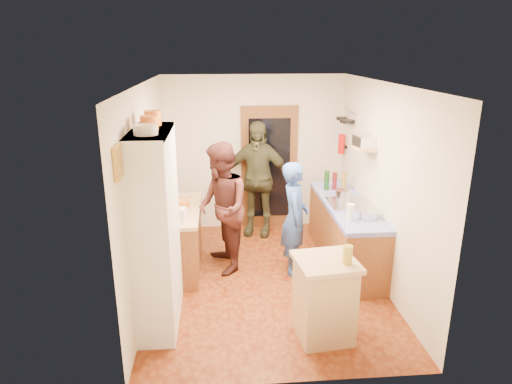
{
  "coord_description": "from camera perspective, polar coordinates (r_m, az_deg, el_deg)",
  "views": [
    {
      "loc": [
        -0.6,
        -5.5,
        3.01
      ],
      "look_at": [
        -0.13,
        0.15,
        1.2
      ],
      "focal_mm": 32.0,
      "sensor_mm": 36.0,
      "label": 1
    }
  ],
  "objects": [
    {
      "name": "right_counter_base",
      "position": [
        6.78,
        11.03,
        -5.15
      ],
      "size": [
        0.6,
        2.2,
        0.84
      ],
      "primitive_type": "cube",
      "color": "brown",
      "rests_on": "ground"
    },
    {
      "name": "pan_rail",
      "position": [
        7.39,
        11.62,
        9.83
      ],
      "size": [
        0.02,
        0.65,
        0.02
      ],
      "primitive_type": "cylinder",
      "rotation": [
        1.57,
        0.0,
        0.0
      ],
      "color": "silver",
      "rests_on": "wall_right"
    },
    {
      "name": "floor",
      "position": [
        6.3,
        1.28,
        -10.97
      ],
      "size": [
        3.0,
        4.0,
        0.02
      ],
      "primitive_type": "cube",
      "color": "brown",
      "rests_on": "ground"
    },
    {
      "name": "fire_extinguisher",
      "position": [
        7.63,
        10.64,
        5.93
      ],
      "size": [
        0.11,
        0.11,
        0.32
      ],
      "primitive_type": "cylinder",
      "color": "red",
      "rests_on": "wall_right"
    },
    {
      "name": "bottle_c",
      "position": [
        7.13,
        10.94,
        1.3
      ],
      "size": [
        0.09,
        0.09,
        0.28
      ],
      "primitive_type": "cylinder",
      "rotation": [
        0.0,
        0.0,
        -0.32
      ],
      "color": "olive",
      "rests_on": "right_counter_top"
    },
    {
      "name": "radio",
      "position": [
        6.39,
        13.35,
        6.17
      ],
      "size": [
        0.25,
        0.32,
        0.15
      ],
      "primitive_type": "cube",
      "rotation": [
        0.0,
        0.0,
        0.11
      ],
      "color": "silver",
      "rests_on": "wall_shelf"
    },
    {
      "name": "island_base",
      "position": [
        5.05,
        8.51,
        -13.29
      ],
      "size": [
        0.61,
        0.61,
        0.86
      ],
      "primitive_type": "cube",
      "rotation": [
        0.0,
        0.0,
        0.13
      ],
      "color": "tan",
      "rests_on": "ground"
    },
    {
      "name": "island_top",
      "position": [
        4.83,
        8.76,
        -8.65
      ],
      "size": [
        0.69,
        0.69,
        0.05
      ],
      "primitive_type": "cube",
      "rotation": [
        0.0,
        0.0,
        0.13
      ],
      "color": "tan",
      "rests_on": "island_base"
    },
    {
      "name": "bottle_a",
      "position": [
        7.11,
        8.82,
        1.44
      ],
      "size": [
        0.09,
        0.09,
        0.3
      ],
      "primitive_type": "cylinder",
      "rotation": [
        0.0,
        0.0,
        -0.25
      ],
      "color": "#143F14",
      "rests_on": "right_counter_top"
    },
    {
      "name": "chopping_board",
      "position": [
        6.84,
        -9.42,
        -0.45
      ],
      "size": [
        0.34,
        0.28,
        0.02
      ],
      "primitive_type": "cube",
      "rotation": [
        0.0,
        0.0,
        -0.21
      ],
      "color": "tan",
      "rests_on": "left_counter_top"
    },
    {
      "name": "hutch_body",
      "position": [
        5.12,
        -12.33,
        -4.66
      ],
      "size": [
        0.4,
        1.2,
        2.2
      ],
      "primitive_type": "cube",
      "color": "white",
      "rests_on": "ground"
    },
    {
      "name": "person_hob",
      "position": [
        6.23,
        5.14,
        -3.35
      ],
      "size": [
        0.45,
        0.62,
        1.57
      ],
      "primitive_type": "imported",
      "rotation": [
        0.0,
        0.0,
        1.43
      ],
      "color": "#3052A2",
      "rests_on": "ground"
    },
    {
      "name": "cutting_board",
      "position": [
        4.85,
        7.99,
        -8.36
      ],
      "size": [
        0.38,
        0.32,
        0.02
      ],
      "primitive_type": "cube",
      "rotation": [
        0.0,
        0.0,
        0.13
      ],
      "color": "white",
      "rests_on": "island_top"
    },
    {
      "name": "left_counter_top",
      "position": [
        6.35,
        -9.94,
        -2.27
      ],
      "size": [
        0.64,
        1.44,
        0.05
      ],
      "primitive_type": "cube",
      "color": "tan",
      "rests_on": "left_counter_base"
    },
    {
      "name": "plate_stack",
      "position": [
        4.57,
        -13.65,
        7.59
      ],
      "size": [
        0.23,
        0.23,
        0.1
      ],
      "primitive_type": "cylinder",
      "color": "white",
      "rests_on": "hutch_top_shelf"
    },
    {
      "name": "orange_pot_a",
      "position": [
        4.83,
        -13.2,
        8.43
      ],
      "size": [
        0.18,
        0.18,
        0.15
      ],
      "primitive_type": "cylinder",
      "color": "orange",
      "rests_on": "hutch_top_shelf"
    },
    {
      "name": "left_counter_base",
      "position": [
        6.52,
        -9.73,
        -5.99
      ],
      "size": [
        0.6,
        1.4,
        0.85
      ],
      "primitive_type": "cube",
      "color": "brown",
      "rests_on": "ground"
    },
    {
      "name": "kettle",
      "position": [
        6.11,
        -10.63,
        -1.95
      ],
      "size": [
        0.21,
        0.21,
        0.19
      ],
      "primitive_type": "cylinder",
      "rotation": [
        0.0,
        0.0,
        -0.31
      ],
      "color": "white",
      "rests_on": "left_counter_top"
    },
    {
      "name": "ext_bracket",
      "position": [
        7.65,
        11.05,
        5.56
      ],
      "size": [
        0.06,
        0.1,
        0.04
      ],
      "primitive_type": "cube",
      "color": "black",
      "rests_on": "wall_right"
    },
    {
      "name": "person_back",
      "position": [
        7.46,
        0.22,
        1.66
      ],
      "size": [
        1.21,
        0.77,
        1.91
      ],
      "primitive_type": "imported",
      "rotation": [
        0.0,
        0.0,
        -0.29
      ],
      "color": "#373722",
      "rests_on": "ground"
    },
    {
      "name": "wall_left",
      "position": [
        5.83,
        -13.55,
        0.1
      ],
      "size": [
        0.02,
        4.0,
        2.6
      ],
      "primitive_type": "cube",
      "color": "beige",
      "rests_on": "ground"
    },
    {
      "name": "wall_right",
      "position": [
        6.14,
        15.53,
        0.81
      ],
      "size": [
        0.02,
        4.0,
        2.6
      ],
      "primitive_type": "cube",
      "color": "beige",
      "rests_on": "ground"
    },
    {
      "name": "pan_hang_a",
      "position": [
        7.22,
        11.47,
        8.62
      ],
      "size": [
        0.18,
        0.18,
        0.05
      ],
      "primitive_type": "cylinder",
      "color": "black",
      "rests_on": "pan_rail"
    },
    {
      "name": "paper_towel",
      "position": [
        5.92,
        11.71,
        -2.49
      ],
      "size": [
        0.11,
        0.11,
        0.22
      ],
      "primitive_type": "cylinder",
      "rotation": [
        0.0,
        0.0,
        0.15
      ],
      "color": "white",
      "rests_on": "right_counter_top"
    },
    {
      "name": "orange_bowl",
      "position": [
        6.39,
        -9.2,
        -1.45
      ],
      "size": [
        0.2,
        0.2,
        0.09
      ],
      "primitive_type": "cylinder",
      "rotation": [
        0.0,
        0.0,
        -0.02
      ],
      "color": "orange",
      "rests_on": "left_counter_top"
    },
    {
      "name": "picture_frame",
      "position": [
        4.16,
        -16.89,
        3.56
      ],
      "size": [
        0.03,
        0.25,
        0.3
      ],
      "primitive_type": "cube",
      "color": "gold",
      "rests_on": "wall_left"
    },
    {
      "name": "pot_on_hob",
      "position": [
        6.59,
        10.85,
        -0.34
      ],
      "size": [
        0.22,
        0.22,
        0.14
      ],
      "primitive_type": "cylinder",
      "color": "silver",
      "rests_on": "hob"
    },
    {
      "name": "toaster",
      "position": [
        5.87,
        -9.88,
        -2.79
      ],
      "size": [
        0.24,
        0.17,
        0.17
      ],
      "primitive_type": "cube",
      "rotation": [
        0.0,
        0.0,
        -0.11
      ],
      "color": "white",
      "rests_on": "left_counter_top"
    },
    {
      "name": "door_glass",
      "position": [
        7.74,
        1.67,
        2.96
      ],
      "size": [
        0.7,
        0.02,
        1.7
      ],
      "primitive_type": "cube",
      "color": "black",
      "rests_on": "door_frame"
    },
    {
      "name": "door_frame",
      "position": [
        7.77,
        1.64,
        3.03
      ],
      "size": [
        0.95,
        0.06,
        2.1
      ],
      "primitive_type": "cube",
      "color": "brown",
      "rests_on": "ground"
    },
    {
      "name": "person_left",
      "position": [
        6.29,
        -4.18,
        -1.93
      ],
      "size": [
        0.85,
        1.0,
        1.82
      ],
      "primitive_type": "imported",
      "rotation": [
        0.0,
        0.0,
        -1.37
      ],
      "color": "#411E1A",
      "rests_on": "ground"
    },
    {
      "name": "bottle_b",
      "position": [
        7.16,
        9.8,
        1.37
      ],
      "size": [
        0.08,
        0.08,
        0.27
      ],
      "primitive_type": "cylinder",
      "rotation": [
        0.0,
        0.0,
        -0.25
      ],
      "color": "#591419",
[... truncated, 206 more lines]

